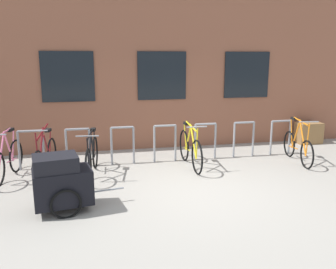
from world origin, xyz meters
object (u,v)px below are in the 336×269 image
Objects in this scene: bicycle_maroon at (45,158)px; bicycle_orange at (298,146)px; planter_box at (309,133)px; bicycle_black at (92,157)px; bicycle_pink at (7,160)px; bicycle_yellow at (190,149)px; bike_trailer at (61,182)px.

bicycle_maroon reaches higher than bicycle_orange.
bicycle_black is at bearing -165.29° from planter_box.
bicycle_black is 6.35m from planter_box.
bicycle_pink is 0.94× the size of bicycle_black.
bicycle_yellow is at bearing 0.43° from bicycle_maroon.
bike_trailer is 2.12× the size of planter_box.
bicycle_maroon reaches higher than bike_trailer.
bicycle_pink is 2.20m from bike_trailer.
bike_trailer is at bearing -153.34° from planter_box.
bicycle_orange is at bearing 17.82° from bike_trailer.
bicycle_maroon is 5.72m from bicycle_orange.
bicycle_yellow is 2.60m from bicycle_orange.
bicycle_pink is at bearing 123.38° from bike_trailer.
bicycle_pink is 1.02× the size of bicycle_orange.
bicycle_yellow is 2.19m from bicycle_black.
bicycle_pink reaches higher than bicycle_yellow.
bicycle_maroon reaches higher than bicycle_yellow.
planter_box is at bearing 26.66° from bike_trailer.
bicycle_black is at bearing -175.73° from bicycle_yellow.
bicycle_yellow is 1.23× the size of bike_trailer.
bicycle_maroon is 1.91m from bike_trailer.
bicycle_yellow is at bearing 4.27° from bicycle_black.
bike_trailer is (-0.48, -1.71, 0.09)m from bicycle_black.
bicycle_pink is 0.94× the size of bicycle_maroon.
bicycle_maroon is (0.74, 0.01, -0.00)m from bicycle_pink.
bicycle_pink is 0.74m from bicycle_maroon.
bike_trailer is at bearing -144.85° from bicycle_yellow.
bicycle_orange reaches higher than bicycle_black.
bicycle_pink reaches higher than bike_trailer.
bike_trailer is (-5.25, -1.69, 0.11)m from bicycle_orange.
bicycle_maroon is at bearing 104.18° from bike_trailer.
bicycle_yellow reaches higher than bike_trailer.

